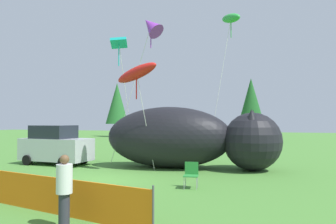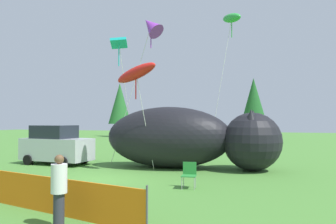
% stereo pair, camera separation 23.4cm
% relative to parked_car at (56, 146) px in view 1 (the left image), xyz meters
% --- Properties ---
extents(ground_plane, '(120.00, 120.00, 0.00)m').
position_rel_parked_car_xyz_m(ground_plane, '(4.92, -3.81, -1.09)').
color(ground_plane, '#477F33').
extents(parked_car, '(4.23, 2.29, 2.26)m').
position_rel_parked_car_xyz_m(parked_car, '(0.00, 0.00, 0.00)').
color(parked_car, '#B7BCC1').
rests_on(parked_car, ground).
extents(folding_chair, '(0.61, 0.61, 0.97)m').
position_rel_parked_car_xyz_m(folding_chair, '(9.04, -4.10, -0.52)').
color(folding_chair, '#267F33').
rests_on(folding_chair, ground).
extents(inflatable_cat, '(9.39, 3.69, 3.28)m').
position_rel_parked_car_xyz_m(inflatable_cat, '(7.66, 0.75, 0.43)').
color(inflatable_cat, black).
rests_on(inflatable_cat, ground).
extents(safety_fence, '(9.36, 2.13, 1.09)m').
position_rel_parked_car_xyz_m(safety_fence, '(4.73, -8.21, -0.59)').
color(safety_fence, orange).
rests_on(safety_fence, ground).
extents(spectator_in_blue_shirt, '(0.38, 0.38, 1.74)m').
position_rel_parked_car_xyz_m(spectator_in_blue_shirt, '(7.23, -9.50, -0.14)').
color(spectator_in_blue_shirt, '#2D2D38').
rests_on(spectator_in_blue_shirt, ground).
extents(kite_teal_diamond, '(1.15, 2.14, 7.18)m').
position_rel_parked_car_xyz_m(kite_teal_diamond, '(3.81, 0.45, 5.70)').
color(kite_teal_diamond, silver).
rests_on(kite_teal_diamond, ground).
extents(kite_purple_delta, '(3.43, 1.40, 8.79)m').
position_rel_parked_car_xyz_m(kite_purple_delta, '(5.35, 1.43, 6.92)').
color(kite_purple_delta, silver).
rests_on(kite_purple_delta, ground).
extents(kite_green_fish, '(2.32, 2.00, 9.87)m').
position_rel_parked_car_xyz_m(kite_green_fish, '(9.45, 5.69, 8.23)').
color(kite_green_fish, silver).
rests_on(kite_green_fish, ground).
extents(kite_red_lizard, '(2.71, 1.59, 5.56)m').
position_rel_parked_car_xyz_m(kite_red_lizard, '(5.59, -1.25, 3.80)').
color(kite_red_lizard, silver).
rests_on(kite_red_lizard, ground).
extents(horizon_tree_east, '(3.51, 3.51, 8.39)m').
position_rel_parked_car_xyz_m(horizon_tree_east, '(-10.96, 30.19, 4.06)').
color(horizon_tree_east, brown).
rests_on(horizon_tree_east, ground).
extents(horizon_tree_west, '(3.31, 3.31, 7.91)m').
position_rel_parked_car_xyz_m(horizon_tree_west, '(9.61, 26.47, 3.77)').
color(horizon_tree_west, brown).
rests_on(horizon_tree_west, ground).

